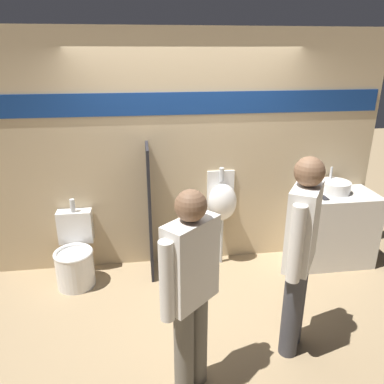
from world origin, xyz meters
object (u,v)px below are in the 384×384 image
at_px(sink_basin, 335,187).
at_px(person_with_lanyard, 300,251).
at_px(urinal_near_counter, 222,202).
at_px(cell_phone, 324,198).
at_px(toilet, 75,257).
at_px(person_in_vest, 191,288).

bearing_deg(sink_basin, person_with_lanyard, -126.30).
bearing_deg(urinal_near_counter, sink_basin, -4.36).
bearing_deg(cell_phone, urinal_near_counter, 166.53).
distance_m(cell_phone, urinal_near_counter, 1.16).
height_order(sink_basin, person_with_lanyard, person_with_lanyard).
bearing_deg(person_with_lanyard, sink_basin, -2.82).
bearing_deg(toilet, sink_basin, 1.79).
height_order(cell_phone, urinal_near_counter, urinal_near_counter).
xyz_separation_m(cell_phone, urinal_near_counter, (-1.12, 0.27, -0.10)).
distance_m(cell_phone, person_in_vest, 2.29).
relative_size(urinal_near_counter, person_with_lanyard, 0.69).
height_order(urinal_near_counter, person_in_vest, person_in_vest).
height_order(toilet, person_with_lanyard, person_with_lanyard).
relative_size(cell_phone, person_with_lanyard, 0.08).
relative_size(toilet, person_with_lanyard, 0.53).
distance_m(urinal_near_counter, toilet, 1.78).
bearing_deg(toilet, person_with_lanyard, -32.51).
xyz_separation_m(sink_basin, person_with_lanyard, (-1.01, -1.38, 0.00)).
bearing_deg(toilet, urinal_near_counter, 6.58).
bearing_deg(toilet, cell_phone, -1.48).
bearing_deg(person_in_vest, toilet, 83.19).
relative_size(sink_basin, urinal_near_counter, 0.30).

